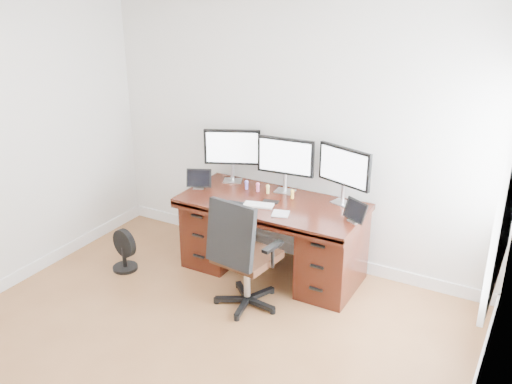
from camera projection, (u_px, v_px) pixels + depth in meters
The scene contains 18 objects.
back_wall at pixel (295, 126), 5.35m from camera, with size 4.00×0.10×2.70m, color silver.
right_wall at pixel (481, 287), 2.71m from camera, with size 0.10×4.50×2.70m.
desk at pixel (273, 234), 5.36m from camera, with size 1.70×0.80×0.75m.
office_chair at pixel (244, 272), 4.84m from camera, with size 0.61×0.61×1.02m.
floor_fan at pixel (124, 251), 5.49m from camera, with size 0.29×0.24×0.41m.
monitor_left at pixel (232, 149), 5.56m from camera, with size 0.51×0.26×0.53m.
monitor_center at pixel (286, 158), 5.30m from camera, with size 0.55×0.16×0.53m.
monitor_right at pixel (344, 169), 5.04m from camera, with size 0.53×0.20×0.53m.
tablet_left at pixel (198, 180), 5.48m from camera, with size 0.25×0.16×0.19m.
tablet_right at pixel (355, 212), 4.77m from camera, with size 0.24×0.17×0.19m.
keyboard at pixel (259, 205), 5.11m from camera, with size 0.27×0.11×0.01m, color white.
trackpad at pixel (281, 214), 4.94m from camera, with size 0.14×0.14×0.01m, color silver.
drawing_tablet at pixel (236, 205), 5.13m from camera, with size 0.21×0.13×0.01m, color black.
phone at pixel (271, 202), 5.19m from camera, with size 0.14×0.07×0.01m, color black.
figurine_purple at pixel (247, 184), 5.47m from camera, with size 0.04×0.04×0.09m.
figurine_pink at pixel (258, 186), 5.41m from camera, with size 0.04×0.04×0.09m.
figurine_yellow at pixel (268, 189), 5.36m from camera, with size 0.04×0.04×0.09m.
figurine_orange at pixel (292, 194), 5.25m from camera, with size 0.04×0.04×0.09m.
Camera 1 is at (2.19, -2.46, 2.80)m, focal length 40.00 mm.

